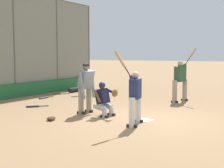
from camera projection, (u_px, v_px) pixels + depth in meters
ground_plane at (144, 120)px, 9.22m from camera, size 160.00×160.00×0.00m
home_plate_marker at (144, 120)px, 9.22m from camera, size 0.43×0.43×0.01m
batter_at_plate at (135, 96)px, 8.57m from camera, size 1.05×0.56×2.06m
catcher_behind_plate at (104, 99)px, 9.81m from camera, size 0.58×0.69×1.09m
umpire_home at (86, 87)px, 10.28m from camera, size 0.67×0.44×1.65m
batter_on_deck at (180, 79)px, 12.78m from camera, size 0.94×0.78×2.21m
spare_bat_near_backstop at (45, 98)px, 13.80m from camera, size 0.88×0.07×0.07m
spare_bat_by_padding at (63, 93)px, 15.30m from camera, size 0.77×0.41×0.07m
spare_bat_third_base_side at (34, 106)px, 11.50m from camera, size 0.63×0.58×0.07m
spare_bat_first_base_side at (82, 96)px, 14.38m from camera, size 0.77×0.42×0.07m
fielding_glove_on_dirt at (51, 119)px, 9.21m from camera, size 0.32×0.24×0.12m
equipment_bag_dugout_side at (76, 89)px, 16.24m from camera, size 1.24×0.25×0.25m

